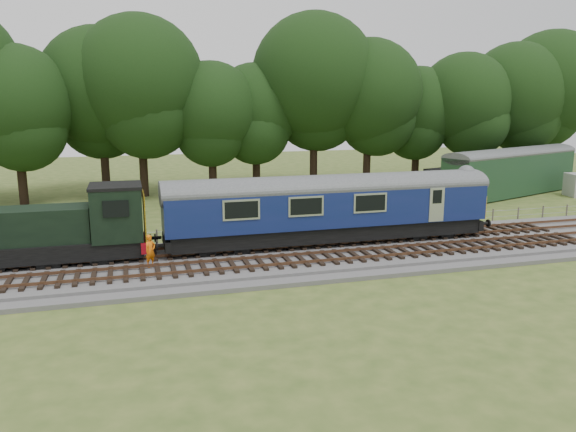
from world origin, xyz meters
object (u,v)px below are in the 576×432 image
object	(u,v)px
worker	(150,251)
shunter_loco	(59,230)
dmu_railcar	(330,203)
parked_coach	(512,169)

from	to	relation	value
worker	shunter_loco	bearing A→B (deg)	118.16
worker	dmu_railcar	bearing A→B (deg)	-24.56
shunter_loco	worker	world-z (taller)	shunter_loco
shunter_loco	worker	bearing A→B (deg)	-25.64
dmu_railcar	shunter_loco	xyz separation A→B (m)	(-13.93, 0.00, -0.63)
shunter_loco	parked_coach	distance (m)	37.37
worker	parked_coach	distance (m)	34.28
worker	parked_coach	xyz separation A→B (m)	(31.04, 14.50, 1.13)
dmu_railcar	shunter_loco	distance (m)	13.94
dmu_railcar	worker	distance (m)	10.06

